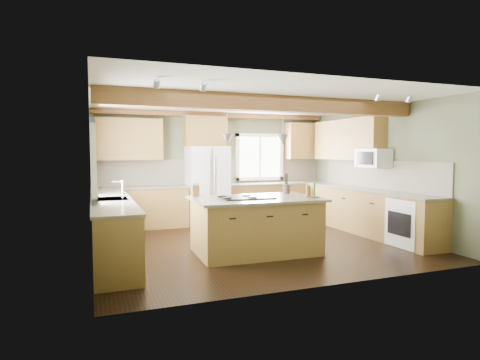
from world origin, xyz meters
name	(u,v)px	position (x,y,z in m)	size (l,w,h in m)	color
floor	(255,243)	(0.00, 0.00, 0.00)	(5.60, 5.60, 0.00)	black
ceiling	(255,100)	(0.00, 0.00, 2.60)	(5.60, 5.60, 0.00)	silver
wall_back	(215,168)	(0.00, 2.50, 1.30)	(5.60, 5.60, 0.00)	#494E37
wall_left	(91,176)	(-2.80, 0.00, 1.30)	(5.00, 5.00, 0.00)	#494E37
wall_right	(380,170)	(2.80, 0.00, 1.30)	(5.00, 5.00, 0.00)	#494E37
ceiling_beam	(270,104)	(0.00, -0.65, 2.47)	(5.55, 0.26, 0.26)	#533217
soffit_trim	(216,115)	(0.00, 2.40, 2.54)	(5.55, 0.20, 0.10)	#533217
backsplash_back	(215,171)	(0.00, 2.48, 1.21)	(5.58, 0.03, 0.58)	brown
backsplash_right	(378,174)	(2.78, 0.05, 1.21)	(0.03, 3.70, 0.58)	brown
base_cab_back_left	(141,208)	(-1.79, 2.20, 0.44)	(2.02, 0.60, 0.88)	brown
counter_back_left	(141,187)	(-1.79, 2.20, 0.90)	(2.06, 0.64, 0.04)	brown
base_cab_back_right	(276,202)	(1.49, 2.20, 0.44)	(2.62, 0.60, 0.88)	brown
counter_back_right	(276,183)	(1.49, 2.20, 0.90)	(2.66, 0.64, 0.04)	brown
base_cab_left	(112,228)	(-2.50, 0.05, 0.44)	(0.60, 3.70, 0.88)	brown
counter_left	(111,200)	(-2.50, 0.05, 0.90)	(0.64, 3.74, 0.04)	brown
base_cab_right	(366,212)	(2.50, 0.05, 0.44)	(0.60, 3.70, 0.88)	brown
counter_right	(366,190)	(2.50, 0.05, 0.90)	(0.64, 3.74, 0.04)	brown
upper_cab_back_left	(130,139)	(-1.99, 2.33, 1.95)	(1.40, 0.35, 0.90)	brown
upper_cab_over_fridge	(205,131)	(-0.30, 2.33, 2.15)	(0.96, 0.35, 0.70)	brown
upper_cab_right	(347,140)	(2.62, 0.90, 1.95)	(0.35, 2.20, 0.90)	brown
upper_cab_back_corner	(303,141)	(2.30, 2.33, 1.95)	(0.90, 0.35, 0.90)	brown
window_left	(92,160)	(-2.78, 0.05, 1.55)	(0.04, 1.60, 1.05)	white
window_back	(259,157)	(1.15, 2.48, 1.55)	(1.10, 0.04, 1.00)	white
sink	(111,200)	(-2.50, 0.05, 0.91)	(0.50, 0.65, 0.03)	#262628
faucet	(123,190)	(-2.32, 0.05, 1.05)	(0.02, 0.02, 0.28)	#B2B2B7
dishwasher	(118,246)	(-2.49, -1.25, 0.43)	(0.60, 0.60, 0.84)	white
oven	(413,223)	(2.49, -1.25, 0.43)	(0.60, 0.72, 0.84)	white
microwave	(373,158)	(2.58, -0.05, 1.55)	(0.40, 0.70, 0.38)	white
pendant_left	(227,139)	(-0.74, -0.64, 1.88)	(0.18, 0.18, 0.16)	#B2B2B7
pendant_right	(283,140)	(0.23, -0.66, 1.88)	(0.18, 0.18, 0.16)	#B2B2B7
refrigerator	(207,186)	(-0.30, 2.12, 0.90)	(0.90, 0.74, 1.80)	white
island	(256,226)	(-0.26, -0.65, 0.44)	(1.95, 1.19, 0.88)	brown
island_top	(256,199)	(-0.26, -0.65, 0.90)	(2.08, 1.32, 0.04)	brown
cooktop	(246,197)	(-0.42, -0.65, 0.93)	(0.84, 0.56, 0.02)	black
knife_block	(196,191)	(-1.14, -0.16, 1.01)	(0.11, 0.09, 0.19)	brown
utensil_crock	(286,189)	(0.52, -0.23, 1.00)	(0.13, 0.13, 0.17)	#39322D
bottle_tray	(311,190)	(0.65, -0.89, 1.04)	(0.26, 0.26, 0.24)	brown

